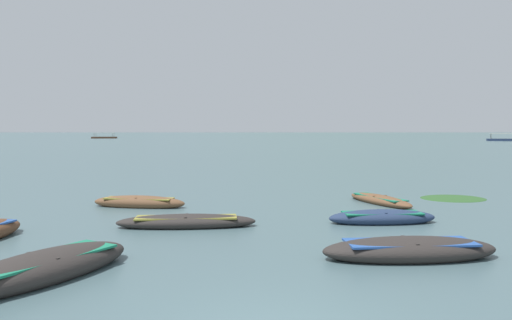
{
  "coord_description": "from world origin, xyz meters",
  "views": [
    {
      "loc": [
        -0.29,
        -7.06,
        3.16
      ],
      "look_at": [
        -0.51,
        30.77,
        0.87
      ],
      "focal_mm": 33.73,
      "sensor_mm": 36.0,
      "label": 1
    }
  ],
  "objects_px": {
    "rowboat_4": "(380,200)",
    "rowboat_5": "(410,250)",
    "rowboat_3": "(186,222)",
    "rowboat_6": "(43,268)",
    "ferry_0": "(504,140)",
    "rowboat_2": "(382,218)",
    "ferry_1": "(104,137)",
    "rowboat_0": "(139,202)"
  },
  "relations": [
    {
      "from": "rowboat_5",
      "to": "rowboat_6",
      "type": "xyz_separation_m",
      "value": [
        -8.38,
        -1.71,
        0.02
      ]
    },
    {
      "from": "rowboat_6",
      "to": "ferry_0",
      "type": "relative_size",
      "value": 0.45
    },
    {
      "from": "rowboat_0",
      "to": "rowboat_2",
      "type": "relative_size",
      "value": 1.07
    },
    {
      "from": "rowboat_0",
      "to": "rowboat_6",
      "type": "height_order",
      "value": "rowboat_6"
    },
    {
      "from": "ferry_0",
      "to": "rowboat_2",
      "type": "bearing_deg",
      "value": -118.32
    },
    {
      "from": "rowboat_0",
      "to": "rowboat_2",
      "type": "bearing_deg",
      "value": -20.31
    },
    {
      "from": "ferry_1",
      "to": "rowboat_2",
      "type": "bearing_deg",
      "value": -69.5
    },
    {
      "from": "rowboat_2",
      "to": "rowboat_6",
      "type": "bearing_deg",
      "value": -144.56
    },
    {
      "from": "rowboat_0",
      "to": "rowboat_2",
      "type": "xyz_separation_m",
      "value": [
        9.25,
        -3.42,
        -0.01
      ]
    },
    {
      "from": "rowboat_5",
      "to": "ferry_1",
      "type": "height_order",
      "value": "ferry_1"
    },
    {
      "from": "rowboat_2",
      "to": "rowboat_6",
      "type": "xyz_separation_m",
      "value": [
        -8.88,
        -6.32,
        0.05
      ]
    },
    {
      "from": "rowboat_3",
      "to": "ferry_0",
      "type": "bearing_deg",
      "value": 59.67
    },
    {
      "from": "rowboat_2",
      "to": "rowboat_5",
      "type": "distance_m",
      "value": 4.64
    },
    {
      "from": "rowboat_2",
      "to": "rowboat_6",
      "type": "relative_size",
      "value": 0.83
    },
    {
      "from": "ferry_0",
      "to": "ferry_1",
      "type": "distance_m",
      "value": 150.94
    },
    {
      "from": "rowboat_2",
      "to": "rowboat_3",
      "type": "xyz_separation_m",
      "value": [
        -6.65,
        -0.74,
        -0.01
      ]
    },
    {
      "from": "rowboat_0",
      "to": "rowboat_5",
      "type": "height_order",
      "value": "rowboat_5"
    },
    {
      "from": "rowboat_6",
      "to": "rowboat_2",
      "type": "bearing_deg",
      "value": 35.44
    },
    {
      "from": "rowboat_3",
      "to": "ferry_0",
      "type": "relative_size",
      "value": 0.45
    },
    {
      "from": "rowboat_3",
      "to": "rowboat_6",
      "type": "bearing_deg",
      "value": -111.78
    },
    {
      "from": "rowboat_0",
      "to": "ferry_0",
      "type": "relative_size",
      "value": 0.4
    },
    {
      "from": "rowboat_2",
      "to": "rowboat_4",
      "type": "relative_size",
      "value": 0.92
    },
    {
      "from": "rowboat_2",
      "to": "rowboat_3",
      "type": "bearing_deg",
      "value": -173.66
    },
    {
      "from": "rowboat_0",
      "to": "rowboat_3",
      "type": "xyz_separation_m",
      "value": [
        2.6,
        -4.16,
        -0.02
      ]
    },
    {
      "from": "rowboat_4",
      "to": "ferry_0",
      "type": "distance_m",
      "value": 149.12
    },
    {
      "from": "rowboat_3",
      "to": "ferry_0",
      "type": "xyz_separation_m",
      "value": [
        79.49,
        135.9,
        0.28
      ]
    },
    {
      "from": "rowboat_2",
      "to": "rowboat_3",
      "type": "height_order",
      "value": "rowboat_2"
    },
    {
      "from": "rowboat_4",
      "to": "rowboat_5",
      "type": "xyz_separation_m",
      "value": [
        -1.53,
        -9.08,
        0.06
      ]
    },
    {
      "from": "rowboat_6",
      "to": "ferry_1",
      "type": "relative_size",
      "value": 0.46
    },
    {
      "from": "rowboat_5",
      "to": "rowboat_0",
      "type": "bearing_deg",
      "value": 137.44
    },
    {
      "from": "rowboat_0",
      "to": "ferry_0",
      "type": "bearing_deg",
      "value": 58.07
    },
    {
      "from": "rowboat_5",
      "to": "rowboat_6",
      "type": "height_order",
      "value": "rowboat_6"
    },
    {
      "from": "ferry_0",
      "to": "ferry_1",
      "type": "relative_size",
      "value": 1.02
    },
    {
      "from": "rowboat_3",
      "to": "ferry_0",
      "type": "height_order",
      "value": "ferry_0"
    },
    {
      "from": "rowboat_4",
      "to": "rowboat_6",
      "type": "bearing_deg",
      "value": -132.59
    },
    {
      "from": "rowboat_6",
      "to": "rowboat_0",
      "type": "bearing_deg",
      "value": 92.18
    },
    {
      "from": "rowboat_4",
      "to": "ferry_1",
      "type": "relative_size",
      "value": 0.41
    },
    {
      "from": "rowboat_6",
      "to": "ferry_0",
      "type": "distance_m",
      "value": 163.38
    },
    {
      "from": "rowboat_3",
      "to": "rowboat_6",
      "type": "xyz_separation_m",
      "value": [
        -2.23,
        -5.58,
        0.06
      ]
    },
    {
      "from": "rowboat_2",
      "to": "ferry_0",
      "type": "xyz_separation_m",
      "value": [
        72.84,
        135.16,
        0.27
      ]
    },
    {
      "from": "rowboat_5",
      "to": "ferry_0",
      "type": "xyz_separation_m",
      "value": [
        73.34,
        139.77,
        0.24
      ]
    },
    {
      "from": "rowboat_6",
      "to": "rowboat_3",
      "type": "bearing_deg",
      "value": 68.22
    }
  ]
}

